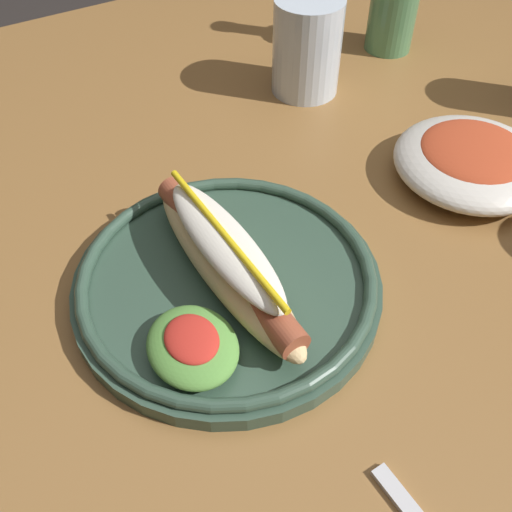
# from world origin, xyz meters

# --- Properties ---
(ground_plane) EXTENTS (8.00, 8.00, 0.00)m
(ground_plane) POSITION_xyz_m (0.00, 0.00, 0.00)
(ground_plane) COLOR #2D2826
(dining_table) EXTENTS (1.22, 1.07, 0.74)m
(dining_table) POSITION_xyz_m (0.00, 0.00, 0.65)
(dining_table) COLOR olive
(dining_table) RESTS_ON ground_plane
(hot_dog_plate) EXTENTS (0.28, 0.28, 0.08)m
(hot_dog_plate) POSITION_xyz_m (0.02, -0.17, 0.76)
(hot_dog_plate) COLOR #334C3D
(hot_dog_plate) RESTS_ON dining_table
(water_cup) EXTENTS (0.09, 0.09, 0.12)m
(water_cup) POSITION_xyz_m (-0.23, 0.08, 0.80)
(water_cup) COLOR silver
(water_cup) RESTS_ON dining_table
(side_bowl) EXTENTS (0.17, 0.17, 0.05)m
(side_bowl) POSITION_xyz_m (0.01, 0.13, 0.76)
(side_bowl) COLOR silver
(side_bowl) RESTS_ON dining_table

